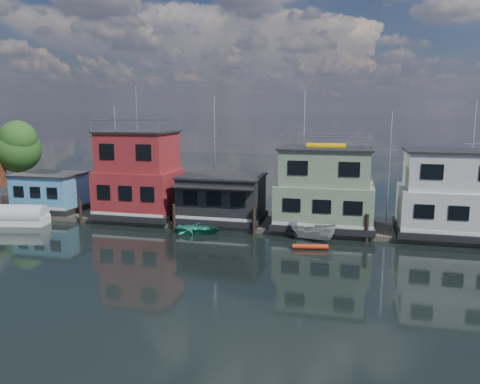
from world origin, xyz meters
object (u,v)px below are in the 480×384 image
(motorboat, at_px, (313,231))
(dinghy_teal, at_px, (198,229))
(houseboat_dark, at_px, (222,198))
(houseboat_white, at_px, (452,194))
(houseboat_green, at_px, (325,189))
(houseboat_blue, at_px, (51,192))
(houseboat_red, at_px, (139,176))
(red_kayak, at_px, (310,247))
(tarp_runabout, at_px, (20,217))

(motorboat, relative_size, dinghy_teal, 1.05)
(houseboat_dark, relative_size, houseboat_white, 0.88)
(houseboat_green, bearing_deg, dinghy_teal, -160.63)
(houseboat_blue, xyz_separation_m, motorboat, (25.90, -3.45, -1.44))
(houseboat_red, xyz_separation_m, houseboat_dark, (8.00, -0.02, -1.69))
(motorboat, height_order, dinghy_teal, motorboat)
(houseboat_white, distance_m, red_kayak, 12.54)
(houseboat_green, bearing_deg, red_kayak, -95.42)
(houseboat_green, height_order, houseboat_white, houseboat_green)
(houseboat_red, xyz_separation_m, houseboat_white, (27.00, 0.00, -0.57))
(houseboat_green, bearing_deg, motorboat, -99.81)
(houseboat_blue, relative_size, houseboat_green, 0.76)
(houseboat_red, distance_m, houseboat_white, 27.01)
(houseboat_white, xyz_separation_m, red_kayak, (-10.56, -5.89, -3.34))
(red_kayak, bearing_deg, houseboat_blue, 157.21)
(tarp_runabout, bearing_deg, motorboat, -8.29)
(houseboat_blue, xyz_separation_m, red_kayak, (25.94, -5.89, -2.01))
(houseboat_white, bearing_deg, dinghy_teal, -169.98)
(houseboat_blue, relative_size, houseboat_dark, 0.86)
(houseboat_red, bearing_deg, dinghy_teal, -27.23)
(houseboat_white, relative_size, red_kayak, 3.21)
(houseboat_dark, relative_size, dinghy_teal, 1.97)
(red_kayak, height_order, dinghy_teal, dinghy_teal)
(dinghy_teal, bearing_deg, motorboat, -93.47)
(houseboat_green, distance_m, tarp_runabout, 27.05)
(red_kayak, bearing_deg, houseboat_dark, 135.19)
(houseboat_white, bearing_deg, houseboat_dark, -179.94)
(motorboat, bearing_deg, houseboat_red, 99.71)
(houseboat_blue, distance_m, red_kayak, 26.68)
(houseboat_red, bearing_deg, red_kayak, -19.70)
(houseboat_white, bearing_deg, houseboat_red, -180.00)
(houseboat_green, bearing_deg, houseboat_dark, -179.88)
(houseboat_dark, distance_m, red_kayak, 10.52)
(houseboat_dark, relative_size, red_kayak, 2.83)
(houseboat_white, distance_m, motorboat, 11.49)
(houseboat_green, relative_size, red_kayak, 3.21)
(houseboat_white, height_order, tarp_runabout, houseboat_white)
(houseboat_red, distance_m, motorboat, 17.09)
(houseboat_red, height_order, houseboat_dark, houseboat_red)
(tarp_runabout, height_order, dinghy_teal, tarp_runabout)
(houseboat_dark, bearing_deg, houseboat_red, 179.86)
(houseboat_red, xyz_separation_m, dinghy_teal, (6.90, -3.55, -3.71))
(houseboat_white, height_order, motorboat, houseboat_white)
(motorboat, bearing_deg, houseboat_white, -50.34)
(motorboat, bearing_deg, dinghy_teal, 112.19)
(tarp_runabout, bearing_deg, houseboat_blue, 79.05)
(houseboat_blue, height_order, houseboat_dark, houseboat_dark)
(houseboat_dark, relative_size, motorboat, 1.87)
(tarp_runabout, bearing_deg, dinghy_teal, -7.20)
(houseboat_blue, height_order, motorboat, houseboat_blue)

